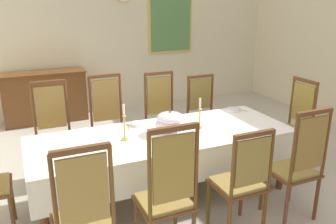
# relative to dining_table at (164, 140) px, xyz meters

# --- Properties ---
(ground) EXTENTS (7.54, 6.92, 0.04)m
(ground) POSITION_rel_dining_table_xyz_m (0.00, -0.02, -0.69)
(ground) COLOR #BCB6A6
(back_wall) EXTENTS (7.54, 0.08, 3.12)m
(back_wall) POSITION_rel_dining_table_xyz_m (0.00, 3.48, 0.89)
(back_wall) COLOR beige
(back_wall) RESTS_ON ground
(dining_table) EXTENTS (2.78, 1.01, 0.74)m
(dining_table) POSITION_rel_dining_table_xyz_m (0.00, 0.00, 0.00)
(dining_table) COLOR #5F2E15
(dining_table) RESTS_ON ground
(tablecloth) EXTENTS (2.80, 1.03, 0.36)m
(tablecloth) POSITION_rel_dining_table_xyz_m (0.00, -0.00, -0.02)
(tablecloth) COLOR white
(tablecloth) RESTS_ON dining_table
(chair_south_a) EXTENTS (0.44, 0.42, 1.19)m
(chair_south_a) POSITION_rel_dining_table_xyz_m (-1.03, -0.91, -0.07)
(chair_south_a) COLOR #523B1E
(chair_south_a) RESTS_ON ground
(chair_north_a) EXTENTS (0.44, 0.42, 1.20)m
(chair_north_a) POSITION_rel_dining_table_xyz_m (-1.03, 0.92, -0.06)
(chair_north_a) COLOR brown
(chair_north_a) RESTS_ON ground
(chair_south_b) EXTENTS (0.44, 0.42, 1.24)m
(chair_south_b) POSITION_rel_dining_table_xyz_m (-0.36, -0.92, -0.05)
(chair_south_b) COLOR brown
(chair_south_b) RESTS_ON ground
(chair_north_b) EXTENTS (0.44, 0.42, 1.22)m
(chair_north_b) POSITION_rel_dining_table_xyz_m (-0.36, 0.92, -0.06)
(chair_north_b) COLOR #54391A
(chair_north_b) RESTS_ON ground
(chair_south_c) EXTENTS (0.44, 0.42, 1.07)m
(chair_south_c) POSITION_rel_dining_table_xyz_m (0.37, -0.91, -0.11)
(chair_south_c) COLOR #553F11
(chair_south_c) RESTS_ON ground
(chair_north_c) EXTENTS (0.44, 0.42, 1.19)m
(chair_north_c) POSITION_rel_dining_table_xyz_m (0.37, 0.91, -0.07)
(chair_north_c) COLOR #533D14
(chair_north_c) RESTS_ON ground
(chair_south_d) EXTENTS (0.44, 0.42, 1.18)m
(chair_south_d) POSITION_rel_dining_table_xyz_m (1.01, -0.91, -0.07)
(chair_south_d) COLOR brown
(chair_south_d) RESTS_ON ground
(chair_north_d) EXTENTS (0.44, 0.42, 1.10)m
(chair_north_d) POSITION_rel_dining_table_xyz_m (1.01, 0.91, -0.10)
(chair_north_d) COLOR #543214
(chair_north_d) RESTS_ON ground
(chair_head_east) EXTENTS (0.42, 0.44, 1.16)m
(chair_head_east) POSITION_rel_dining_table_xyz_m (1.80, 0.00, -0.08)
(chair_head_east) COLOR brown
(chair_head_east) RESTS_ON ground
(soup_tureen) EXTENTS (0.32, 0.32, 0.25)m
(soup_tureen) POSITION_rel_dining_table_xyz_m (0.07, -0.00, 0.19)
(soup_tureen) COLOR white
(soup_tureen) RESTS_ON tablecloth
(candlestick_west) EXTENTS (0.07, 0.07, 0.38)m
(candlestick_west) POSITION_rel_dining_table_xyz_m (-0.43, -0.00, 0.23)
(candlestick_west) COLOR gold
(candlestick_west) RESTS_ON tablecloth
(candlestick_east) EXTENTS (0.07, 0.07, 0.34)m
(candlestick_east) POSITION_rel_dining_table_xyz_m (0.43, -0.00, 0.21)
(candlestick_east) COLOR gold
(candlestick_east) RESTS_ON tablecloth
(bowl_near_left) EXTENTS (0.18, 0.18, 0.03)m
(bowl_near_left) POSITION_rel_dining_table_xyz_m (1.13, 0.37, 0.09)
(bowl_near_left) COLOR white
(bowl_near_left) RESTS_ON tablecloth
(bowl_near_right) EXTENTS (0.16, 0.16, 0.04)m
(bowl_near_right) POSITION_rel_dining_table_xyz_m (-0.17, 0.36, 0.09)
(bowl_near_right) COLOR white
(bowl_near_right) RESTS_ON tablecloth
(spoon_primary) EXTENTS (0.06, 0.18, 0.01)m
(spoon_primary) POSITION_rel_dining_table_xyz_m (1.24, 0.40, 0.08)
(spoon_primary) COLOR gold
(spoon_primary) RESTS_ON tablecloth
(spoon_secondary) EXTENTS (0.05, 0.18, 0.01)m
(spoon_secondary) POSITION_rel_dining_table_xyz_m (-0.28, 0.39, 0.08)
(spoon_secondary) COLOR gold
(spoon_secondary) RESTS_ON tablecloth
(sideboard) EXTENTS (1.44, 0.48, 0.90)m
(sideboard) POSITION_rel_dining_table_xyz_m (-0.95, 3.16, -0.22)
(sideboard) COLOR brown
(sideboard) RESTS_ON ground
(framed_painting) EXTENTS (0.95, 0.05, 1.35)m
(framed_painting) POSITION_rel_dining_table_xyz_m (1.61, 3.41, 1.06)
(framed_painting) COLOR #D1B251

